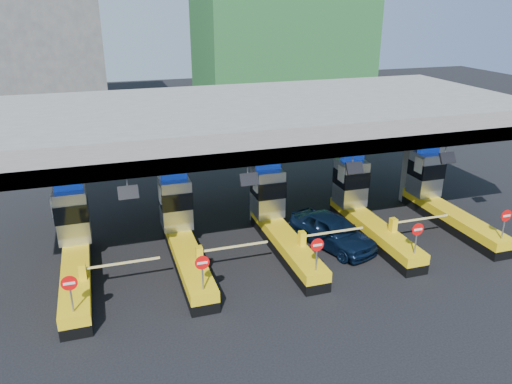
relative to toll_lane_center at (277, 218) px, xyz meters
name	(u,v)px	position (x,y,z in m)	size (l,w,h in m)	color
ground	(279,245)	(0.00, -0.28, -1.40)	(120.00, 120.00, 0.00)	black
toll_canopy	(262,118)	(0.00, 2.59, 4.74)	(28.00, 12.09, 7.00)	slate
toll_lane_far_left	(74,246)	(-10.00, 0.00, 0.00)	(4.43, 8.00, 4.16)	black
toll_lane_left	(182,231)	(-5.00, 0.00, 0.00)	(4.43, 8.00, 4.16)	black
toll_lane_center	(277,218)	(0.00, 0.00, 0.00)	(4.43, 8.00, 4.16)	black
toll_lane_right	(363,207)	(5.00, 0.00, 0.00)	(4.43, 8.00, 4.16)	black
toll_lane_far_right	(440,196)	(10.00, 0.00, 0.00)	(4.43, 8.00, 4.16)	black
bg_building_concrete	(29,31)	(-14.00, 35.72, 7.60)	(14.00, 10.00, 18.00)	#4C4C49
van	(332,231)	(2.58, -1.24, -0.54)	(2.03, 5.04, 1.72)	black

